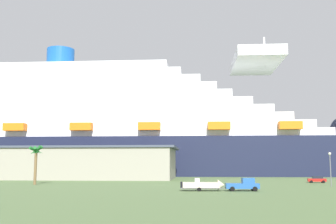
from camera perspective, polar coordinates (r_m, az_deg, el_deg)
ground_plane at (r=119.55m, az=0.72°, el=-9.53°), size 600.00×600.00×0.00m
cruise_ship at (r=165.73m, az=-7.46°, el=-2.82°), size 216.85×41.90×61.97m
terminal_building at (r=129.68m, az=-13.71°, el=-7.00°), size 67.79×29.33×9.71m
pickup_truck at (r=70.51m, az=10.62°, el=-10.05°), size 5.77×2.72×2.20m
small_boat_on_trailer at (r=69.77m, az=5.24°, el=-10.24°), size 8.52×2.66×2.15m
palm_tree at (r=95.65m, az=-18.11°, el=-5.65°), size 3.37×3.41×8.72m
street_lamp at (r=89.48m, az=21.90°, el=-6.78°), size 0.56×0.56×6.91m
parked_car_red_hatchback at (r=105.94m, az=20.26°, el=-8.90°), size 4.33×2.18×1.58m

